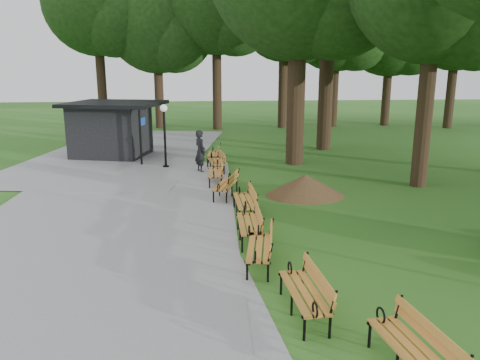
{
  "coord_description": "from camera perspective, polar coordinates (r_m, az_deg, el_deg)",
  "views": [
    {
      "loc": [
        -1.08,
        -10.62,
        4.45
      ],
      "look_at": [
        0.12,
        3.01,
        1.1
      ],
      "focal_mm": 35.22,
      "sensor_mm": 36.0,
      "label": 1
    }
  ],
  "objects": [
    {
      "name": "path",
      "position": [
        14.62,
        -16.35,
        -4.42
      ],
      "size": [
        12.0,
        38.0,
        0.06
      ],
      "primitive_type": "cube",
      "color": "gray",
      "rests_on": "ground"
    },
    {
      "name": "bench_7",
      "position": [
        20.18,
        -2.98,
        2.28
      ],
      "size": [
        0.87,
        1.97,
        0.88
      ],
      "primitive_type": null,
      "rotation": [
        0.0,
        0.0,
        -1.44
      ],
      "color": "#C57C2D",
      "rests_on": "ground"
    },
    {
      "name": "dirt_mound",
      "position": [
        16.57,
        7.92,
        -0.61
      ],
      "size": [
        2.31,
        2.31,
        0.75
      ],
      "primitive_type": "cone",
      "color": "#47301C",
      "rests_on": "ground"
    },
    {
      "name": "bench_5",
      "position": [
        16.18,
        -1.75,
        -0.6
      ],
      "size": [
        1.15,
        2.0,
        0.88
      ],
      "primitive_type": null,
      "rotation": [
        0.0,
        0.0,
        -1.86
      ],
      "color": "#C57C2D",
      "rests_on": "ground"
    },
    {
      "name": "ground",
      "position": [
        11.57,
        0.72,
        -8.87
      ],
      "size": [
        100.0,
        100.0,
        0.0
      ],
      "primitive_type": "plane",
      "color": "#29621C",
      "rests_on": "ground"
    },
    {
      "name": "bench_1",
      "position": [
        8.85,
        7.73,
        -13.34
      ],
      "size": [
        0.76,
        1.94,
        0.88
      ],
      "primitive_type": null,
      "rotation": [
        0.0,
        0.0,
        -1.51
      ],
      "color": "#C57C2D",
      "rests_on": "ground"
    },
    {
      "name": "bench_2",
      "position": [
        10.75,
        2.33,
        -8.16
      ],
      "size": [
        0.94,
        1.98,
        0.88
      ],
      "primitive_type": null,
      "rotation": [
        0.0,
        0.0,
        -1.74
      ],
      "color": "#C57C2D",
      "rests_on": "ground"
    },
    {
      "name": "lamp_post",
      "position": [
        20.87,
        -9.16,
        6.96
      ],
      "size": [
        0.32,
        0.32,
        2.8
      ],
      "color": "black",
      "rests_on": "ground"
    },
    {
      "name": "bench_8",
      "position": [
        21.72,
        -3.26,
        3.09
      ],
      "size": [
        0.78,
        1.94,
        0.88
      ],
      "primitive_type": null,
      "rotation": [
        0.0,
        0.0,
        -1.65
      ],
      "color": "#C57C2D",
      "rests_on": "ground"
    },
    {
      "name": "bench_3",
      "position": [
        12.25,
        1.03,
        -5.35
      ],
      "size": [
        0.68,
        1.91,
        0.88
      ],
      "primitive_type": null,
      "rotation": [
        0.0,
        0.0,
        -1.59
      ],
      "color": "#C57C2D",
      "rests_on": "ground"
    },
    {
      "name": "person",
      "position": [
        20.01,
        -4.84,
        3.49
      ],
      "size": [
        0.68,
        0.78,
        1.8
      ],
      "primitive_type": "imported",
      "rotation": [
        0.0,
        0.0,
        2.03
      ],
      "color": "black",
      "rests_on": "ground"
    },
    {
      "name": "kiosk",
      "position": [
        24.24,
        -15.38,
        5.93
      ],
      "size": [
        5.12,
        4.72,
        2.71
      ],
      "primitive_type": null,
      "rotation": [
        0.0,
        0.0,
        -0.25
      ],
      "color": "black",
      "rests_on": "ground"
    },
    {
      "name": "bench_6",
      "position": [
        18.05,
        -3.02,
        0.9
      ],
      "size": [
        0.7,
        1.92,
        0.88
      ],
      "primitive_type": null,
      "rotation": [
        0.0,
        0.0,
        -1.6
      ],
      "color": "#C57C2D",
      "rests_on": "ground"
    },
    {
      "name": "bench_4",
      "position": [
        14.27,
        0.48,
        -2.56
      ],
      "size": [
        0.68,
        1.91,
        0.88
      ],
      "primitive_type": null,
      "rotation": [
        0.0,
        0.0,
        -1.55
      ],
      "color": "#C57C2D",
      "rests_on": "ground"
    },
    {
      "name": "bench_0",
      "position": [
        7.64,
        20.08,
        -18.82
      ],
      "size": [
        0.88,
        1.97,
        0.88
      ],
      "primitive_type": null,
      "rotation": [
        0.0,
        0.0,
        -1.44
      ],
      "color": "#C57C2D",
      "rests_on": "ground"
    },
    {
      "name": "tree_backdrop",
      "position": [
        34.71,
        8.21,
        19.59
      ],
      "size": [
        36.1,
        9.26,
        16.12
      ],
      "primitive_type": null,
      "color": "black",
      "rests_on": "ground"
    }
  ]
}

